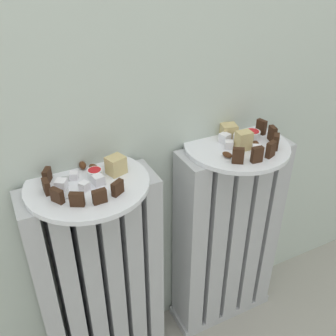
# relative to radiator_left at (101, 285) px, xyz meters

# --- Properties ---
(radiator_left) EXTENTS (0.35, 0.12, 0.67)m
(radiator_left) POSITION_rel_radiator_left_xyz_m (0.00, 0.00, 0.00)
(radiator_left) COLOR #B2B2B7
(radiator_left) RESTS_ON ground_plane
(radiator_right) EXTENTS (0.35, 0.12, 0.67)m
(radiator_right) POSITION_rel_radiator_left_xyz_m (0.42, 0.00, 0.00)
(radiator_right) COLOR #B2B2B7
(radiator_right) RESTS_ON ground_plane
(plate_left) EXTENTS (0.29, 0.29, 0.01)m
(plate_left) POSITION_rel_radiator_left_xyz_m (-0.00, 0.00, 0.34)
(plate_left) COLOR white
(plate_left) RESTS_ON radiator_left
(plate_right) EXTENTS (0.29, 0.29, 0.01)m
(plate_right) POSITION_rel_radiator_left_xyz_m (0.42, 0.00, 0.34)
(plate_right) COLOR white
(plate_right) RESTS_ON radiator_right
(dark_cake_slice_left_0) EXTENTS (0.03, 0.03, 0.03)m
(dark_cake_slice_left_0) POSITION_rel_radiator_left_xyz_m (-0.08, 0.04, 0.37)
(dark_cake_slice_left_0) COLOR #382114
(dark_cake_slice_left_0) RESTS_ON plate_left
(dark_cake_slice_left_1) EXTENTS (0.01, 0.03, 0.03)m
(dark_cake_slice_left_1) POSITION_rel_radiator_left_xyz_m (-0.09, -0.00, 0.37)
(dark_cake_slice_left_1) COLOR #382114
(dark_cake_slice_left_1) RESTS_ON plate_left
(dark_cake_slice_left_2) EXTENTS (0.03, 0.03, 0.03)m
(dark_cake_slice_left_2) POSITION_rel_radiator_left_xyz_m (-0.08, -0.05, 0.37)
(dark_cake_slice_left_2) COLOR #382114
(dark_cake_slice_left_2) RESTS_ON plate_left
(dark_cake_slice_left_3) EXTENTS (0.03, 0.03, 0.03)m
(dark_cake_slice_left_3) POSITION_rel_radiator_left_xyz_m (-0.04, -0.08, 0.37)
(dark_cake_slice_left_3) COLOR #382114
(dark_cake_slice_left_3) RESTS_ON plate_left
(dark_cake_slice_left_4) EXTENTS (0.03, 0.01, 0.03)m
(dark_cake_slice_left_4) POSITION_rel_radiator_left_xyz_m (0.00, -0.09, 0.37)
(dark_cake_slice_left_4) COLOR #382114
(dark_cake_slice_left_4) RESTS_ON plate_left
(dark_cake_slice_left_5) EXTENTS (0.03, 0.03, 0.03)m
(dark_cake_slice_left_5) POSITION_rel_radiator_left_xyz_m (0.05, -0.08, 0.37)
(dark_cake_slice_left_5) COLOR #382114
(dark_cake_slice_left_5) RESTS_ON plate_left
(marble_cake_slice_left_0) EXTENTS (0.05, 0.05, 0.04)m
(marble_cake_slice_left_0) POSITION_rel_radiator_left_xyz_m (0.08, 0.01, 0.37)
(marble_cake_slice_left_0) COLOR tan
(marble_cake_slice_left_0) RESTS_ON plate_left
(turkish_delight_left_0) EXTENTS (0.03, 0.03, 0.02)m
(turkish_delight_left_0) POSITION_rel_radiator_left_xyz_m (-0.06, -0.00, 0.36)
(turkish_delight_left_0) COLOR white
(turkish_delight_left_0) RESTS_ON plate_left
(turkish_delight_left_1) EXTENTS (0.03, 0.03, 0.02)m
(turkish_delight_left_1) POSITION_rel_radiator_left_xyz_m (0.02, -0.02, 0.36)
(turkish_delight_left_1) COLOR white
(turkish_delight_left_1) RESTS_ON plate_left
(turkish_delight_left_2) EXTENTS (0.02, 0.02, 0.02)m
(turkish_delight_left_2) POSITION_rel_radiator_left_xyz_m (-0.02, 0.03, 0.36)
(turkish_delight_left_2) COLOR white
(turkish_delight_left_2) RESTS_ON plate_left
(turkish_delight_left_3) EXTENTS (0.03, 0.03, 0.02)m
(turkish_delight_left_3) POSITION_rel_radiator_left_xyz_m (-0.01, -0.03, 0.36)
(turkish_delight_left_3) COLOR white
(turkish_delight_left_3) RESTS_ON plate_left
(medjool_date_left_0) EXTENTS (0.03, 0.03, 0.01)m
(medjool_date_left_0) POSITION_rel_radiator_left_xyz_m (0.07, 0.04, 0.36)
(medjool_date_left_0) COLOR #4C2814
(medjool_date_left_0) RESTS_ON plate_left
(medjool_date_left_1) EXTENTS (0.03, 0.02, 0.01)m
(medjool_date_left_1) POSITION_rel_radiator_left_xyz_m (0.03, 0.09, 0.36)
(medjool_date_left_1) COLOR #4C2814
(medjool_date_left_1) RESTS_ON plate_left
(medjool_date_left_2) EXTENTS (0.03, 0.03, 0.02)m
(medjool_date_left_2) POSITION_rel_radiator_left_xyz_m (0.03, 0.04, 0.36)
(medjool_date_left_2) COLOR #4C2814
(medjool_date_left_2) RESTS_ON plate_left
(medjool_date_left_3) EXTENTS (0.02, 0.03, 0.02)m
(medjool_date_left_3) POSITION_rel_radiator_left_xyz_m (0.01, 0.06, 0.36)
(medjool_date_left_3) COLOR #4C2814
(medjool_date_left_3) RESTS_ON plate_left
(jam_bowl_left) EXTENTS (0.04, 0.04, 0.02)m
(jam_bowl_left) POSITION_rel_radiator_left_xyz_m (0.02, 0.01, 0.36)
(jam_bowl_left) COLOR white
(jam_bowl_left) RESTS_ON plate_left
(dark_cake_slice_right_0) EXTENTS (0.03, 0.03, 0.04)m
(dark_cake_slice_right_0) POSITION_rel_radiator_left_xyz_m (0.37, -0.09, 0.37)
(dark_cake_slice_right_0) COLOR #382114
(dark_cake_slice_right_0) RESTS_ON plate_right
(dark_cake_slice_right_1) EXTENTS (0.03, 0.02, 0.04)m
(dark_cake_slice_right_1) POSITION_rel_radiator_left_xyz_m (0.41, -0.10, 0.37)
(dark_cake_slice_right_1) COLOR #382114
(dark_cake_slice_right_1) RESTS_ON plate_right
(dark_cake_slice_right_2) EXTENTS (0.03, 0.02, 0.04)m
(dark_cake_slice_right_2) POSITION_rel_radiator_left_xyz_m (0.46, -0.10, 0.37)
(dark_cake_slice_right_2) COLOR #382114
(dark_cake_slice_right_2) RESTS_ON plate_right
(dark_cake_slice_right_3) EXTENTS (0.03, 0.03, 0.04)m
(dark_cake_slice_right_3) POSITION_rel_radiator_left_xyz_m (0.50, -0.07, 0.37)
(dark_cake_slice_right_3) COLOR #382114
(dark_cake_slice_right_3) RESTS_ON plate_right
(dark_cake_slice_right_4) EXTENTS (0.02, 0.03, 0.04)m
(dark_cake_slice_right_4) POSITION_rel_radiator_left_xyz_m (0.52, -0.03, 0.37)
(dark_cake_slice_right_4) COLOR #382114
(dark_cake_slice_right_4) RESTS_ON plate_right
(dark_cake_slice_right_5) EXTENTS (0.02, 0.03, 0.04)m
(dark_cake_slice_right_5) POSITION_rel_radiator_left_xyz_m (0.53, 0.02, 0.37)
(dark_cake_slice_right_5) COLOR #382114
(dark_cake_slice_right_5) RESTS_ON plate_right
(marble_cake_slice_right_0) EXTENTS (0.04, 0.03, 0.05)m
(marble_cake_slice_right_0) POSITION_rel_radiator_left_xyz_m (0.42, -0.03, 0.38)
(marble_cake_slice_right_0) COLOR tan
(marble_cake_slice_right_0) RESTS_ON plate_right
(marble_cake_slice_right_1) EXTENTS (0.05, 0.05, 0.04)m
(marble_cake_slice_right_1) POSITION_rel_radiator_left_xyz_m (0.43, 0.05, 0.37)
(marble_cake_slice_right_1) COLOR tan
(marble_cake_slice_right_1) RESTS_ON plate_right
(turkish_delight_right_0) EXTENTS (0.03, 0.03, 0.02)m
(turkish_delight_right_0) POSITION_rel_radiator_left_xyz_m (0.44, -0.06, 0.36)
(turkish_delight_right_0) COLOR white
(turkish_delight_right_0) RESTS_ON plate_right
(turkish_delight_right_1) EXTENTS (0.03, 0.03, 0.03)m
(turkish_delight_right_1) POSITION_rel_radiator_left_xyz_m (0.40, 0.02, 0.36)
(turkish_delight_right_1) COLOR white
(turkish_delight_right_1) RESTS_ON plate_right
(turkish_delight_right_2) EXTENTS (0.03, 0.03, 0.02)m
(turkish_delight_right_2) POSITION_rel_radiator_left_xyz_m (0.44, 0.01, 0.36)
(turkish_delight_right_2) COLOR white
(turkish_delight_right_2) RESTS_ON plate_right
(turkish_delight_right_3) EXTENTS (0.03, 0.03, 0.02)m
(turkish_delight_right_3) POSITION_rel_radiator_left_xyz_m (0.39, -0.01, 0.36)
(turkish_delight_right_3) COLOR white
(turkish_delight_right_3) RESTS_ON plate_right
(medjool_date_right_0) EXTENTS (0.03, 0.03, 0.02)m
(medjool_date_right_0) POSITION_rel_radiator_left_xyz_m (0.46, -0.04, 0.36)
(medjool_date_right_0) COLOR #4C2814
(medjool_date_right_0) RESTS_ON plate_right
(medjool_date_right_1) EXTENTS (0.03, 0.03, 0.01)m
(medjool_date_right_1) POSITION_rel_radiator_left_xyz_m (0.36, -0.05, 0.36)
(medjool_date_right_1) COLOR #4C2814
(medjool_date_right_1) RESTS_ON plate_right
(jam_bowl_right) EXTENTS (0.05, 0.05, 0.02)m
(jam_bowl_right) POSITION_rel_radiator_left_xyz_m (0.48, 0.01, 0.36)
(jam_bowl_right) COLOR white
(jam_bowl_right) RESTS_ON plate_right
(fork) EXTENTS (0.03, 0.09, 0.00)m
(fork) POSITION_rel_radiator_left_xyz_m (-0.05, 0.01, 0.35)
(fork) COLOR #B7B7BC
(fork) RESTS_ON plate_left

